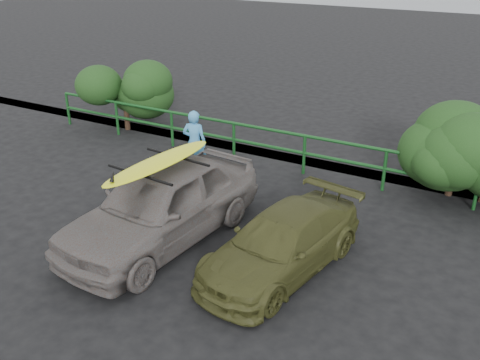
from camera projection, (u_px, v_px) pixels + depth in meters
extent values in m
plane|color=black|center=(147.00, 258.00, 9.87)|extent=(80.00, 80.00, 0.00)
imported|color=#5E5754|center=(162.00, 204.00, 10.17)|extent=(2.24, 4.68, 1.54)
imported|color=#3E401C|center=(282.00, 243.00, 9.33)|extent=(2.12, 3.86, 1.06)
imported|color=#4494CC|center=(195.00, 143.00, 13.08)|extent=(0.67, 0.53, 1.63)
ellipsoid|color=yellow|center=(159.00, 162.00, 9.81)|extent=(0.83, 2.78, 0.08)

